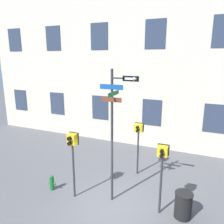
# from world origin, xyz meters

# --- Properties ---
(ground_plane) EXTENTS (60.00, 60.00, 0.00)m
(ground_plane) POSITION_xyz_m (0.00, 0.00, 0.00)
(ground_plane) COLOR #515154
(building_facade) EXTENTS (24.00, 0.63, 13.33)m
(building_facade) POSITION_xyz_m (-0.00, 6.52, 6.66)
(building_facade) COLOR beige
(building_facade) RESTS_ON ground_plane
(street_sign_pole) EXTENTS (1.38, 0.93, 5.02)m
(street_sign_pole) POSITION_xyz_m (-0.10, 0.53, 3.00)
(street_sign_pole) COLOR #2D2D33
(street_sign_pole) RESTS_ON ground_plane
(pedestrian_signal_left) EXTENTS (0.40, 0.40, 2.65)m
(pedestrian_signal_left) POSITION_xyz_m (-1.62, 0.13, 2.10)
(pedestrian_signal_left) COLOR #2D2D33
(pedestrian_signal_left) RESTS_ON ground_plane
(pedestrian_signal_right) EXTENTS (0.39, 0.40, 2.56)m
(pedestrian_signal_right) POSITION_xyz_m (1.68, 0.50, 2.00)
(pedestrian_signal_right) COLOR #2D2D33
(pedestrian_signal_right) RESTS_ON ground_plane
(pedestrian_signal_across) EXTENTS (0.42, 0.40, 2.49)m
(pedestrian_signal_across) POSITION_xyz_m (0.17, 2.83, 1.98)
(pedestrian_signal_across) COLOR #2D2D33
(pedestrian_signal_across) RESTS_ON ground_plane
(fire_hydrant) EXTENTS (0.35, 0.19, 0.66)m
(fire_hydrant) POSITION_xyz_m (-2.73, 0.15, 0.32)
(fire_hydrant) COLOR #196028
(fire_hydrant) RESTS_ON ground_plane
(trash_bin) EXTENTS (0.62, 0.62, 0.92)m
(trash_bin) POSITION_xyz_m (2.46, 0.60, 0.46)
(trash_bin) COLOR black
(trash_bin) RESTS_ON ground_plane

